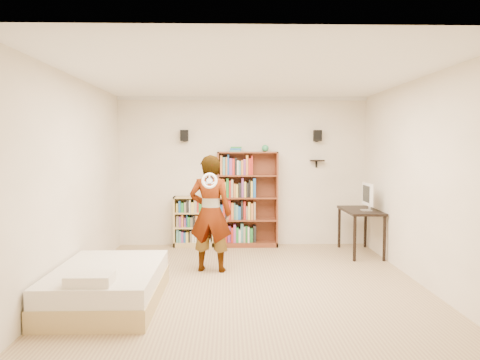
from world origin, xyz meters
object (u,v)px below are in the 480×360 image
object	(u,v)px
low_bookshelf	(194,221)
daybed	(108,281)
computer_desk	(360,232)
tall_bookshelf	(248,199)
person	(210,213)

from	to	relation	value
low_bookshelf	daybed	distance (m)	3.20
low_bookshelf	computer_desk	xyz separation A→B (m)	(2.84, -0.68, -0.08)
low_bookshelf	daybed	xyz separation A→B (m)	(-0.76, -3.10, -0.19)
low_bookshelf	computer_desk	world-z (taller)	low_bookshelf
tall_bookshelf	daybed	distance (m)	3.58
low_bookshelf	computer_desk	bearing A→B (deg)	-13.46
low_bookshelf	person	bearing A→B (deg)	-77.89
low_bookshelf	daybed	size ratio (longest dim) A/B	0.50
daybed	person	distance (m)	1.88
tall_bookshelf	computer_desk	size ratio (longest dim) A/B	1.55
tall_bookshelf	person	distance (m)	1.79
tall_bookshelf	person	bearing A→B (deg)	-109.71
tall_bookshelf	low_bookshelf	size ratio (longest dim) A/B	1.90
computer_desk	person	world-z (taller)	person
person	tall_bookshelf	bearing A→B (deg)	-99.99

